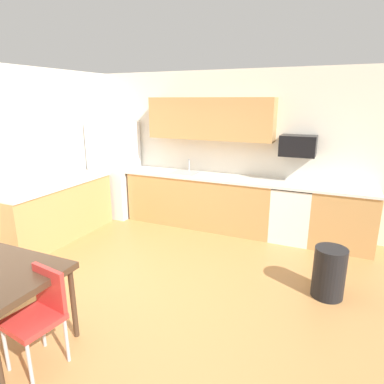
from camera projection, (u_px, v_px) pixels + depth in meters
ground_plane at (158, 295)px, 3.90m from camera, size 12.00×12.00×0.00m
wall_back at (230, 150)px, 5.87m from camera, size 5.80×0.10×2.70m
cabinet_run_back at (199, 201)px, 5.97m from camera, size 2.63×0.60×0.90m
cabinet_run_back_right at (343, 220)px, 5.05m from camera, size 0.92×0.60×0.90m
cabinet_run_left at (58, 212)px, 5.38m from camera, size 0.60×2.00×0.90m
countertop_back at (223, 178)px, 5.68m from camera, size 4.80×0.64×0.04m
countertop_left at (54, 184)px, 5.25m from camera, size 0.64×2.00×0.04m
upper_cabinets_back at (210, 119)px, 5.64m from camera, size 2.20×0.34×0.70m
refrigerator at (115, 169)px, 6.46m from camera, size 0.76×0.70×1.81m
oven_range at (292, 213)px, 5.34m from camera, size 0.60×0.60×0.91m
microwave at (298, 146)px, 5.14m from camera, size 0.54×0.36×0.32m
sink_basin at (185, 176)px, 5.97m from camera, size 0.48×0.40×0.14m
sink_faucet at (189, 166)px, 6.08m from camera, size 0.02×0.02×0.24m
chair_near_table at (40, 310)px, 2.79m from camera, size 0.45×0.45×0.85m
trash_bin at (329, 273)px, 3.80m from camera, size 0.36×0.36×0.60m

